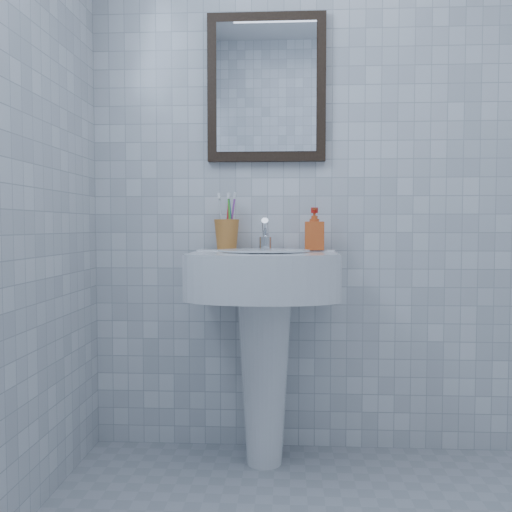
{
  "coord_description": "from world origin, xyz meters",
  "views": [
    {
      "loc": [
        -0.25,
        -1.26,
        0.96
      ],
      "look_at": [
        -0.37,
        0.86,
        0.85
      ],
      "focal_mm": 40.0,
      "sensor_mm": 36.0,
      "label": 1
    }
  ],
  "objects": [
    {
      "name": "wall_back",
      "position": [
        0.0,
        1.2,
        1.25
      ],
      "size": [
        2.2,
        0.02,
        2.5
      ],
      "primitive_type": "cube",
      "color": "white",
      "rests_on": "ground"
    },
    {
      "name": "washbasin",
      "position": [
        -0.35,
        0.99,
        0.59
      ],
      "size": [
        0.57,
        0.42,
        0.87
      ],
      "color": "white",
      "rests_on": "ground"
    },
    {
      "name": "faucet",
      "position": [
        -0.35,
        1.09,
        0.92
      ],
      "size": [
        0.05,
        0.12,
        0.13
      ],
      "color": "silver",
      "rests_on": "washbasin"
    },
    {
      "name": "wall_mirror",
      "position": [
        -0.35,
        1.18,
        1.55
      ],
      "size": [
        0.5,
        0.04,
        0.62
      ],
      "color": "black",
      "rests_on": "wall_back"
    },
    {
      "name": "toothbrush_cup",
      "position": [
        -0.51,
        1.12,
        0.93
      ],
      "size": [
        0.11,
        0.11,
        0.13
      ],
      "primitive_type": null,
      "rotation": [
        0.0,
        0.0,
        0.0
      ],
      "color": "#C0722E",
      "rests_on": "washbasin"
    },
    {
      "name": "soap_dispenser",
      "position": [
        -0.15,
        1.09,
        0.95
      ],
      "size": [
        0.08,
        0.08,
        0.17
      ],
      "primitive_type": "imported",
      "rotation": [
        0.0,
        0.0,
        -0.01
      ],
      "color": "red",
      "rests_on": "washbasin"
    }
  ]
}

